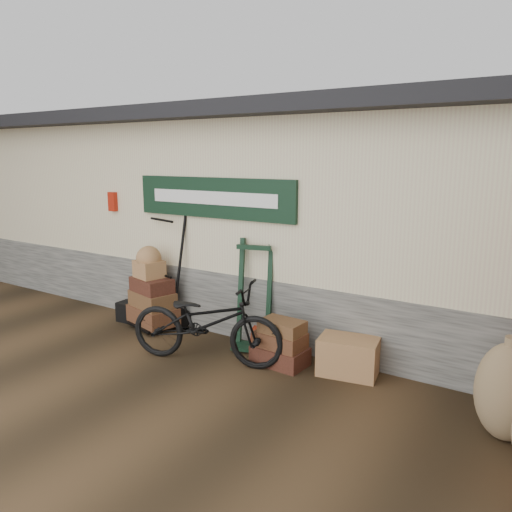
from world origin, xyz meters
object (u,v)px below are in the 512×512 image
at_px(green_barrow, 254,295).
at_px(wicker_hamper, 348,356).
at_px(suitcase_stack, 280,342).
at_px(black_trunk, 129,311).
at_px(porter_trolley, 163,266).
at_px(bicycle, 206,318).

relative_size(green_barrow, wicker_hamper, 2.14).
height_order(suitcase_stack, wicker_hamper, suitcase_stack).
bearing_deg(black_trunk, green_barrow, 4.35).
distance_m(porter_trolley, suitcase_stack, 2.29).
distance_m(porter_trolley, wicker_hamper, 3.08).
bearing_deg(bicycle, porter_trolley, 45.88).
xyz_separation_m(black_trunk, bicycle, (1.99, -0.58, 0.42)).
relative_size(porter_trolley, black_trunk, 6.05).
xyz_separation_m(porter_trolley, wicker_hamper, (2.99, -0.12, -0.69)).
distance_m(green_barrow, black_trunk, 2.29).
height_order(wicker_hamper, bicycle, bicycle).
bearing_deg(suitcase_stack, wicker_hamper, 13.28).
xyz_separation_m(wicker_hamper, bicycle, (-1.61, -0.62, 0.35)).
height_order(porter_trolley, wicker_hamper, porter_trolley).
distance_m(porter_trolley, green_barrow, 1.61).
distance_m(green_barrow, wicker_hamper, 1.49).
xyz_separation_m(green_barrow, suitcase_stack, (0.59, -0.31, -0.43)).
bearing_deg(wicker_hamper, green_barrow, 175.13).
bearing_deg(black_trunk, bicycle, -16.10).
xyz_separation_m(suitcase_stack, black_trunk, (-2.79, 0.14, -0.14)).
height_order(porter_trolley, suitcase_stack, porter_trolley).
distance_m(wicker_hamper, bicycle, 1.76).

